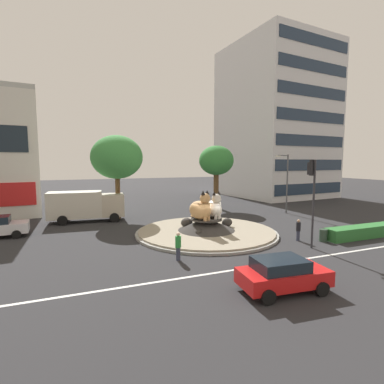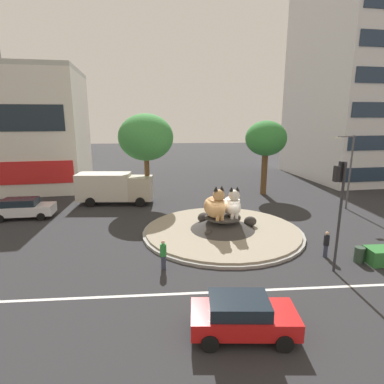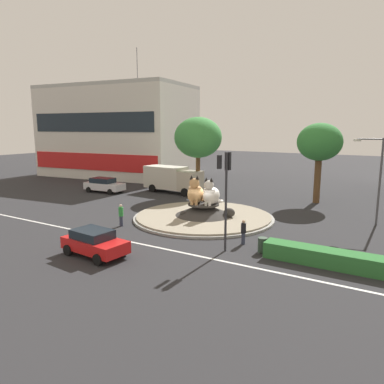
{
  "view_description": "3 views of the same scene",
  "coord_description": "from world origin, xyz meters",
  "px_view_note": "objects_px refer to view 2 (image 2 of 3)",
  "views": [
    {
      "loc": [
        -9.53,
        -20.97,
        5.81
      ],
      "look_at": [
        -0.73,
        1.32,
        3.29
      ],
      "focal_mm": 27.07,
      "sensor_mm": 36.0,
      "label": 1
    },
    {
      "loc": [
        -3.92,
        -21.18,
        8.14
      ],
      "look_at": [
        -2.12,
        0.93,
        2.84
      ],
      "focal_mm": 29.57,
      "sensor_mm": 36.0,
      "label": 2
    },
    {
      "loc": [
        14.07,
        -25.11,
        7.36
      ],
      "look_at": [
        -0.87,
        -0.39,
        2.18
      ],
      "focal_mm": 33.9,
      "sensor_mm": 36.0,
      "label": 3
    }
  ],
  "objects_px": {
    "litter_bin": "(359,255)",
    "broadleaf_tree_behind_island": "(146,138)",
    "delivery_box_truck": "(114,187)",
    "cat_statue_calico": "(215,206)",
    "cat_statue_white": "(232,205)",
    "office_tower": "(363,83)",
    "pedestrian_black_shirt": "(326,244)",
    "pedestrian_green_shirt": "(163,254)",
    "streetlight_arm": "(349,167)",
    "parked_car_right": "(242,316)",
    "second_tree_near_tower": "(266,139)",
    "traffic_light_mast": "(340,194)",
    "hatchback_near_shophouse": "(23,208)"
  },
  "relations": [
    {
      "from": "parked_car_right",
      "to": "delivery_box_truck",
      "type": "relative_size",
      "value": 0.58
    },
    {
      "from": "broadleaf_tree_behind_island",
      "to": "delivery_box_truck",
      "type": "xyz_separation_m",
      "value": [
        -3.12,
        -0.41,
        -4.61
      ]
    },
    {
      "from": "second_tree_near_tower",
      "to": "parked_car_right",
      "type": "height_order",
      "value": "second_tree_near_tower"
    },
    {
      "from": "second_tree_near_tower",
      "to": "parked_car_right",
      "type": "xyz_separation_m",
      "value": [
        -7.6,
        -22.11,
        -5.06
      ]
    },
    {
      "from": "office_tower",
      "to": "litter_bin",
      "type": "distance_m",
      "value": 32.07
    },
    {
      "from": "cat_statue_white",
      "to": "delivery_box_truck",
      "type": "relative_size",
      "value": 0.33
    },
    {
      "from": "office_tower",
      "to": "pedestrian_black_shirt",
      "type": "bearing_deg",
      "value": -129.04
    },
    {
      "from": "cat_statue_calico",
      "to": "pedestrian_black_shirt",
      "type": "height_order",
      "value": "cat_statue_calico"
    },
    {
      "from": "streetlight_arm",
      "to": "litter_bin",
      "type": "bearing_deg",
      "value": 48.79
    },
    {
      "from": "pedestrian_green_shirt",
      "to": "office_tower",
      "type": "bearing_deg",
      "value": 152.91
    },
    {
      "from": "cat_statue_calico",
      "to": "broadleaf_tree_behind_island",
      "type": "xyz_separation_m",
      "value": [
        -5.22,
        9.36,
        4.12
      ]
    },
    {
      "from": "second_tree_near_tower",
      "to": "delivery_box_truck",
      "type": "xyz_separation_m",
      "value": [
        -15.36,
        -2.64,
        -4.24
      ]
    },
    {
      "from": "broadleaf_tree_behind_island",
      "to": "litter_bin",
      "type": "bearing_deg",
      "value": -48.22
    },
    {
      "from": "broadleaf_tree_behind_island",
      "to": "delivery_box_truck",
      "type": "relative_size",
      "value": 1.19
    },
    {
      "from": "pedestrian_green_shirt",
      "to": "parked_car_right",
      "type": "height_order",
      "value": "pedestrian_green_shirt"
    },
    {
      "from": "traffic_light_mast",
      "to": "pedestrian_black_shirt",
      "type": "bearing_deg",
      "value": -20.87
    },
    {
      "from": "pedestrian_black_shirt",
      "to": "pedestrian_green_shirt",
      "type": "xyz_separation_m",
      "value": [
        -9.59,
        -0.77,
        0.05
      ]
    },
    {
      "from": "broadleaf_tree_behind_island",
      "to": "pedestrian_black_shirt",
      "type": "distance_m",
      "value": 18.37
    },
    {
      "from": "second_tree_near_tower",
      "to": "broadleaf_tree_behind_island",
      "type": "bearing_deg",
      "value": -169.71
    },
    {
      "from": "pedestrian_black_shirt",
      "to": "pedestrian_green_shirt",
      "type": "bearing_deg",
      "value": -39.4
    },
    {
      "from": "broadleaf_tree_behind_island",
      "to": "hatchback_near_shophouse",
      "type": "height_order",
      "value": "broadleaf_tree_behind_island"
    },
    {
      "from": "office_tower",
      "to": "litter_bin",
      "type": "height_order",
      "value": "office_tower"
    },
    {
      "from": "traffic_light_mast",
      "to": "streetlight_arm",
      "type": "xyz_separation_m",
      "value": [
        7.11,
        11.23,
        -0.45
      ]
    },
    {
      "from": "pedestrian_black_shirt",
      "to": "pedestrian_green_shirt",
      "type": "relative_size",
      "value": 0.95
    },
    {
      "from": "cat_statue_white",
      "to": "second_tree_near_tower",
      "type": "distance_m",
      "value": 13.22
    },
    {
      "from": "delivery_box_truck",
      "to": "broadleaf_tree_behind_island",
      "type": "bearing_deg",
      "value": 11.61
    },
    {
      "from": "broadleaf_tree_behind_island",
      "to": "streetlight_arm",
      "type": "height_order",
      "value": "broadleaf_tree_behind_island"
    },
    {
      "from": "broadleaf_tree_behind_island",
      "to": "parked_car_right",
      "type": "relative_size",
      "value": 2.04
    },
    {
      "from": "cat_statue_white",
      "to": "pedestrian_black_shirt",
      "type": "height_order",
      "value": "cat_statue_white"
    },
    {
      "from": "hatchback_near_shophouse",
      "to": "parked_car_right",
      "type": "distance_m",
      "value": 21.29
    },
    {
      "from": "traffic_light_mast",
      "to": "streetlight_arm",
      "type": "distance_m",
      "value": 13.3
    },
    {
      "from": "cat_statue_calico",
      "to": "second_tree_near_tower",
      "type": "relative_size",
      "value": 0.32
    },
    {
      "from": "litter_bin",
      "to": "broadleaf_tree_behind_island",
      "type": "bearing_deg",
      "value": 131.78
    },
    {
      "from": "hatchback_near_shophouse",
      "to": "delivery_box_truck",
      "type": "relative_size",
      "value": 0.67
    },
    {
      "from": "broadleaf_tree_behind_island",
      "to": "streetlight_arm",
      "type": "bearing_deg",
      "value": -12.55
    },
    {
      "from": "office_tower",
      "to": "hatchback_near_shophouse",
      "type": "xyz_separation_m",
      "value": [
        -37.68,
        -15.74,
        -11.55
      ]
    },
    {
      "from": "broadleaf_tree_behind_island",
      "to": "pedestrian_green_shirt",
      "type": "relative_size",
      "value": 5.03
    },
    {
      "from": "second_tree_near_tower",
      "to": "cat_statue_calico",
      "type": "bearing_deg",
      "value": -121.25
    },
    {
      "from": "litter_bin",
      "to": "hatchback_near_shophouse",
      "type": "bearing_deg",
      "value": 156.28
    },
    {
      "from": "pedestrian_black_shirt",
      "to": "hatchback_near_shophouse",
      "type": "distance_m",
      "value": 23.01
    },
    {
      "from": "traffic_light_mast",
      "to": "broadleaf_tree_behind_island",
      "type": "xyz_separation_m",
      "value": [
        -10.71,
        15.2,
        1.92
      ]
    },
    {
      "from": "cat_statue_white",
      "to": "office_tower",
      "type": "height_order",
      "value": "office_tower"
    },
    {
      "from": "streetlight_arm",
      "to": "parked_car_right",
      "type": "distance_m",
      "value": 20.89
    },
    {
      "from": "broadleaf_tree_behind_island",
      "to": "delivery_box_truck",
      "type": "height_order",
      "value": "broadleaf_tree_behind_island"
    },
    {
      "from": "traffic_light_mast",
      "to": "delivery_box_truck",
      "type": "relative_size",
      "value": 0.83
    },
    {
      "from": "streetlight_arm",
      "to": "traffic_light_mast",
      "type": "bearing_deg",
      "value": 42.32
    },
    {
      "from": "pedestrian_black_shirt",
      "to": "pedestrian_green_shirt",
      "type": "distance_m",
      "value": 9.62
    },
    {
      "from": "traffic_light_mast",
      "to": "broadleaf_tree_behind_island",
      "type": "bearing_deg",
      "value": 30.75
    },
    {
      "from": "cat_statue_calico",
      "to": "broadleaf_tree_behind_island",
      "type": "bearing_deg",
      "value": -171.83
    },
    {
      "from": "broadleaf_tree_behind_island",
      "to": "second_tree_near_tower",
      "type": "height_order",
      "value": "broadleaf_tree_behind_island"
    }
  ]
}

